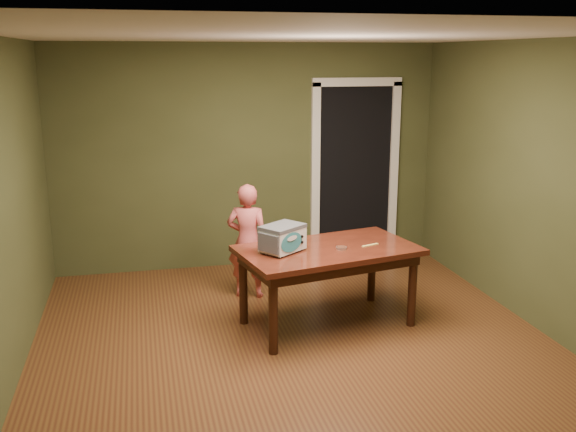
{
  "coord_description": "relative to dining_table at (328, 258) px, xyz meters",
  "views": [
    {
      "loc": [
        -1.24,
        -4.83,
        2.45
      ],
      "look_at": [
        0.12,
        1.0,
        0.95
      ],
      "focal_mm": 40.0,
      "sensor_mm": 36.0,
      "label": 1
    }
  ],
  "objects": [
    {
      "name": "floor",
      "position": [
        -0.39,
        -0.54,
        -0.65
      ],
      "size": [
        5.0,
        5.0,
        0.0
      ],
      "primitive_type": "plane",
      "color": "brown",
      "rests_on": "ground"
    },
    {
      "name": "baking_pan",
      "position": [
        0.11,
        -0.07,
        0.11
      ],
      "size": [
        0.1,
        0.1,
        0.02
      ],
      "color": "silver",
      "rests_on": "dining_table"
    },
    {
      "name": "doorway",
      "position": [
        0.91,
        2.24,
        0.41
      ],
      "size": [
        1.1,
        0.66,
        2.25
      ],
      "color": "black",
      "rests_on": "ground"
    },
    {
      "name": "toy_oven",
      "position": [
        -0.43,
        -0.03,
        0.23
      ],
      "size": [
        0.46,
        0.43,
        0.24
      ],
      "rotation": [
        0.0,
        0.0,
        0.64
      ],
      "color": "#4C4F54",
      "rests_on": "dining_table"
    },
    {
      "name": "spatula",
      "position": [
        0.4,
        -0.02,
        0.1
      ],
      "size": [
        0.18,
        0.08,
        0.01
      ],
      "primitive_type": "cube",
      "rotation": [
        0.0,
        0.0,
        0.34
      ],
      "color": "#F2DA69",
      "rests_on": "dining_table"
    },
    {
      "name": "child",
      "position": [
        -0.59,
        0.9,
        -0.05
      ],
      "size": [
        0.51,
        0.43,
        1.2
      ],
      "primitive_type": "imported",
      "rotation": [
        0.0,
        0.0,
        2.76
      ],
      "color": "#DA5C59",
      "rests_on": "floor"
    },
    {
      "name": "room_shell",
      "position": [
        -0.39,
        -0.54,
        1.06
      ],
      "size": [
        4.52,
        5.02,
        2.61
      ],
      "color": "#434A27",
      "rests_on": "ground"
    },
    {
      "name": "dining_table",
      "position": [
        0.0,
        0.0,
        0.0
      ],
      "size": [
        1.75,
        1.2,
        0.75
      ],
      "rotation": [
        0.0,
        0.0,
        0.2
      ],
      "color": "#3C160D",
      "rests_on": "floor"
    }
  ]
}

